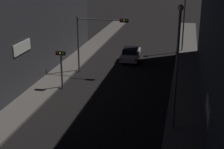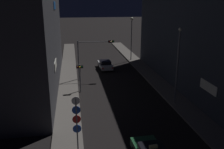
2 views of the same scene
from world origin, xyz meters
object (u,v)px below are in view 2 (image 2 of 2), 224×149
(sign_pole_left, at_px, (77,121))
(street_lamp_far_block, at_px, (132,31))
(far_car, at_px, (105,65))
(traffic_light_overhead, at_px, (92,51))
(street_lamp_near_block, at_px, (178,61))
(traffic_light_left_kerb, at_px, (80,72))

(sign_pole_left, distance_m, street_lamp_far_block, 29.05)
(far_car, distance_m, traffic_light_overhead, 6.46)
(far_car, bearing_deg, street_lamp_near_block, -70.36)
(street_lamp_near_block, bearing_deg, far_car, 109.64)
(traffic_light_overhead, height_order, sign_pole_left, traffic_light_overhead)
(traffic_light_overhead, xyz_separation_m, street_lamp_far_block, (7.80, 9.83, 1.44))
(traffic_light_overhead, relative_size, sign_pole_left, 1.26)
(traffic_light_overhead, xyz_separation_m, traffic_light_left_kerb, (-1.87, -4.63, -1.53))
(traffic_light_left_kerb, distance_m, street_lamp_near_block, 11.18)
(far_car, xyz_separation_m, street_lamp_near_block, (5.32, -14.90, 4.02))
(traffic_light_left_kerb, height_order, sign_pole_left, sign_pole_left)
(traffic_light_left_kerb, height_order, street_lamp_far_block, street_lamp_far_block)
(far_car, height_order, traffic_light_overhead, traffic_light_overhead)
(street_lamp_far_block, bearing_deg, street_lamp_near_block, -90.20)
(far_car, xyz_separation_m, traffic_light_overhead, (-2.41, -5.02, 3.26))
(traffic_light_left_kerb, bearing_deg, traffic_light_overhead, 67.97)
(traffic_light_left_kerb, bearing_deg, street_lamp_near_block, -28.67)
(street_lamp_near_block, bearing_deg, traffic_light_overhead, 128.05)
(traffic_light_overhead, height_order, street_lamp_far_block, street_lamp_far_block)
(traffic_light_overhead, height_order, street_lamp_near_block, street_lamp_near_block)
(sign_pole_left, bearing_deg, street_lamp_near_block, 35.41)
(street_lamp_far_block, bearing_deg, far_car, -138.26)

